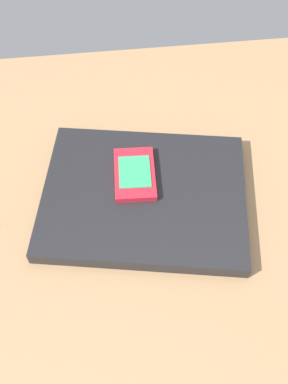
% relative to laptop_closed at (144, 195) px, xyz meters
% --- Properties ---
extents(desk_surface, '(1.20, 0.80, 0.03)m').
position_rel_laptop_closed_xyz_m(desk_surface, '(-0.03, 0.03, -0.03)').
color(desk_surface, '#9E7751').
rests_on(desk_surface, ground).
extents(laptop_closed, '(0.34, 0.29, 0.02)m').
position_rel_laptop_closed_xyz_m(laptop_closed, '(0.00, 0.00, 0.00)').
color(laptop_closed, black).
rests_on(laptop_closed, desk_surface).
extents(cell_phone_on_laptop, '(0.07, 0.10, 0.01)m').
position_rel_laptop_closed_xyz_m(cell_phone_on_laptop, '(0.01, -0.03, 0.02)').
color(cell_phone_on_laptop, red).
rests_on(cell_phone_on_laptop, laptop_closed).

